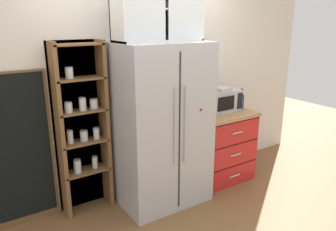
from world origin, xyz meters
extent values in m
plane|color=brown|center=(0.00, 0.00, 0.00)|extent=(10.84, 10.84, 0.00)
cube|color=silver|center=(0.00, 0.40, 1.27)|extent=(5.13, 0.10, 2.55)
cube|color=#B7BABF|center=(0.00, -0.01, 0.88)|extent=(0.95, 0.72, 1.77)
cube|color=black|center=(0.00, -0.37, 0.88)|extent=(0.01, 0.01, 1.63)
cylinder|color=#B7BABF|center=(-0.06, -0.38, 0.97)|extent=(0.02, 0.02, 0.80)
cylinder|color=#B7BABF|center=(0.06, -0.38, 0.97)|extent=(0.02, 0.02, 0.80)
cube|color=red|center=(0.27, -0.37, 1.10)|extent=(0.02, 0.01, 0.02)
cube|color=brown|center=(-0.77, 0.37, 0.90)|extent=(0.55, 0.04, 1.79)
cube|color=brown|center=(-1.00, 0.24, 0.90)|extent=(0.04, 0.21, 1.79)
cube|color=brown|center=(-0.54, 0.24, 0.90)|extent=(0.04, 0.21, 1.79)
cube|color=brown|center=(-0.77, 0.24, 0.44)|extent=(0.49, 0.21, 0.02)
cylinder|color=silver|center=(-0.87, 0.23, 0.52)|extent=(0.08, 0.08, 0.14)
cylinder|color=#E0C67F|center=(-0.87, 0.23, 0.50)|extent=(0.07, 0.07, 0.09)
cylinder|color=#B2B2B7|center=(-0.87, 0.23, 0.59)|extent=(0.07, 0.07, 0.01)
cylinder|color=silver|center=(-0.67, 0.25, 0.51)|extent=(0.06, 0.06, 0.12)
cylinder|color=brown|center=(-0.67, 0.25, 0.49)|extent=(0.05, 0.05, 0.08)
cylinder|color=#B2B2B7|center=(-0.67, 0.25, 0.57)|extent=(0.06, 0.06, 0.01)
cube|color=brown|center=(-0.77, 0.24, 0.77)|extent=(0.49, 0.21, 0.02)
cylinder|color=silver|center=(-0.91, 0.25, 0.84)|extent=(0.06, 0.06, 0.13)
cylinder|color=white|center=(-0.91, 0.25, 0.82)|extent=(0.05, 0.05, 0.09)
cylinder|color=#B2B2B7|center=(-0.91, 0.25, 0.91)|extent=(0.06, 0.06, 0.01)
cylinder|color=silver|center=(-0.77, 0.25, 0.83)|extent=(0.08, 0.08, 0.10)
cylinder|color=white|center=(-0.77, 0.25, 0.81)|extent=(0.07, 0.07, 0.07)
cylinder|color=#B2B2B7|center=(-0.77, 0.25, 0.88)|extent=(0.08, 0.08, 0.01)
cylinder|color=silver|center=(-0.64, 0.23, 0.83)|extent=(0.06, 0.06, 0.11)
cylinder|color=#CCB78C|center=(-0.64, 0.23, 0.82)|extent=(0.06, 0.06, 0.08)
cylinder|color=#B2B2B7|center=(-0.64, 0.23, 0.89)|extent=(0.06, 0.06, 0.01)
cube|color=brown|center=(-0.77, 0.24, 1.10)|extent=(0.49, 0.21, 0.02)
cylinder|color=silver|center=(-0.90, 0.22, 1.15)|extent=(0.08, 0.08, 0.10)
cylinder|color=#B77A38|center=(-0.90, 0.22, 1.14)|extent=(0.06, 0.06, 0.06)
cylinder|color=#B2B2B7|center=(-0.90, 0.22, 1.21)|extent=(0.07, 0.07, 0.01)
cylinder|color=silver|center=(-0.76, 0.22, 1.17)|extent=(0.07, 0.07, 0.12)
cylinder|color=#2D2D2D|center=(-0.76, 0.22, 1.15)|extent=(0.06, 0.06, 0.08)
cylinder|color=#B2B2B7|center=(-0.76, 0.22, 1.23)|extent=(0.07, 0.07, 0.01)
cylinder|color=silver|center=(-0.64, 0.24, 1.15)|extent=(0.08, 0.08, 0.09)
cylinder|color=#382316|center=(-0.64, 0.24, 1.14)|extent=(0.07, 0.07, 0.06)
cylinder|color=#B2B2B7|center=(-0.64, 0.24, 1.20)|extent=(0.08, 0.08, 0.01)
cube|color=brown|center=(-0.77, 0.24, 1.43)|extent=(0.49, 0.21, 0.02)
cylinder|color=silver|center=(-0.86, 0.24, 1.49)|extent=(0.08, 0.08, 0.10)
cylinder|color=beige|center=(-0.86, 0.24, 1.47)|extent=(0.07, 0.07, 0.07)
cylinder|color=#B2B2B7|center=(-0.86, 0.24, 1.54)|extent=(0.07, 0.07, 0.01)
cube|color=brown|center=(-0.77, 0.24, 1.75)|extent=(0.49, 0.21, 0.02)
cube|color=red|center=(0.89, 0.04, 0.42)|extent=(0.75, 0.63, 0.84)
cube|color=tan|center=(0.89, 0.04, 0.86)|extent=(0.78, 0.66, 0.04)
cube|color=black|center=(0.89, -0.28, 0.27)|extent=(0.73, 0.00, 0.01)
cube|color=silver|center=(0.89, -0.29, 0.14)|extent=(0.16, 0.01, 0.01)
cube|color=black|center=(0.89, -0.28, 0.55)|extent=(0.73, 0.00, 0.01)
cube|color=silver|center=(0.89, -0.29, 0.42)|extent=(0.16, 0.01, 0.01)
cube|color=black|center=(0.89, -0.28, 0.83)|extent=(0.73, 0.00, 0.01)
cube|color=silver|center=(0.89, -0.29, 0.70)|extent=(0.16, 0.01, 0.01)
cube|color=#B7BABF|center=(0.95, 0.09, 1.01)|extent=(0.44, 0.32, 0.26)
cube|color=black|center=(0.89, -0.08, 1.01)|extent=(0.26, 0.01, 0.17)
cube|color=black|center=(1.12, -0.08, 1.01)|extent=(0.08, 0.01, 0.20)
cube|color=#B7B7BC|center=(0.89, 0.02, 0.90)|extent=(0.17, 0.20, 0.03)
cube|color=#B7B7BC|center=(0.89, 0.09, 1.03)|extent=(0.17, 0.06, 0.30)
cube|color=#B7B7BC|center=(0.89, 0.02, 1.16)|extent=(0.17, 0.20, 0.06)
cylinder|color=black|center=(0.89, 0.01, 0.97)|extent=(0.11, 0.11, 0.12)
cylinder|color=silver|center=(0.57, 0.10, 0.93)|extent=(0.08, 0.08, 0.10)
torus|color=silver|center=(0.62, 0.10, 0.93)|extent=(0.05, 0.01, 0.05)
cylinder|color=#8CA37F|center=(0.89, 0.07, 0.93)|extent=(0.07, 0.07, 0.09)
torus|color=#8CA37F|center=(0.94, 0.07, 0.93)|extent=(0.05, 0.01, 0.05)
cylinder|color=silver|center=(0.66, 0.03, 0.99)|extent=(0.07, 0.07, 0.22)
cone|color=silver|center=(0.66, 0.03, 1.11)|extent=(0.07, 0.07, 0.04)
cylinder|color=silver|center=(0.66, 0.03, 1.14)|extent=(0.03, 0.03, 0.07)
cylinder|color=black|center=(0.66, 0.03, 1.18)|extent=(0.03, 0.03, 0.01)
cylinder|color=navy|center=(1.22, 0.00, 0.97)|extent=(0.07, 0.07, 0.18)
cone|color=navy|center=(1.22, 0.00, 1.06)|extent=(0.07, 0.07, 0.04)
cylinder|color=navy|center=(1.22, 0.00, 1.09)|extent=(0.03, 0.03, 0.07)
cylinder|color=black|center=(1.22, 0.00, 1.13)|extent=(0.03, 0.03, 0.01)
cube|color=silver|center=(0.00, 0.16, 2.08)|extent=(0.91, 0.02, 0.62)
cube|color=silver|center=(0.00, 0.01, 1.78)|extent=(0.91, 0.32, 0.02)
cube|color=silver|center=(-0.45, 0.01, 2.08)|extent=(0.02, 0.32, 0.62)
cube|color=silver|center=(0.45, 0.01, 2.08)|extent=(0.02, 0.32, 0.62)
cube|color=silver|center=(0.00, 0.01, 2.08)|extent=(0.88, 0.30, 0.02)
cube|color=silver|center=(-0.23, -0.14, 2.08)|extent=(0.42, 0.01, 0.58)
cube|color=silver|center=(0.23, -0.14, 2.08)|extent=(0.42, 0.01, 0.58)
cylinder|color=silver|center=(-0.32, 0.01, 1.79)|extent=(0.05, 0.05, 0.00)
cylinder|color=silver|center=(-0.32, 0.01, 1.82)|extent=(0.01, 0.01, 0.07)
cone|color=silver|center=(-0.32, 0.01, 1.88)|extent=(0.06, 0.06, 0.05)
cylinder|color=silver|center=(0.00, 0.01, 1.79)|extent=(0.05, 0.05, 0.00)
cylinder|color=silver|center=(0.00, 0.01, 1.82)|extent=(0.01, 0.01, 0.07)
cone|color=silver|center=(0.00, 0.01, 1.88)|extent=(0.06, 0.06, 0.05)
cylinder|color=silver|center=(0.32, 0.01, 1.79)|extent=(0.05, 0.05, 0.00)
cylinder|color=silver|center=(0.32, 0.01, 1.82)|extent=(0.01, 0.01, 0.07)
cone|color=silver|center=(0.32, 0.01, 1.88)|extent=(0.06, 0.06, 0.05)
cylinder|color=white|center=(-0.27, 0.01, 2.12)|extent=(0.06, 0.06, 0.07)
cylinder|color=white|center=(-0.09, 0.01, 2.12)|extent=(0.06, 0.06, 0.07)
cylinder|color=white|center=(0.09, 0.01, 2.12)|extent=(0.06, 0.06, 0.07)
cylinder|color=white|center=(0.27, 0.01, 2.12)|extent=(0.06, 0.06, 0.07)
cube|color=brown|center=(-1.36, 0.33, 0.77)|extent=(0.60, 0.04, 1.54)
cube|color=black|center=(-1.36, 0.31, 0.80)|extent=(0.54, 0.01, 1.44)
camera|label=1|loc=(-1.77, -2.87, 1.99)|focal=34.97mm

